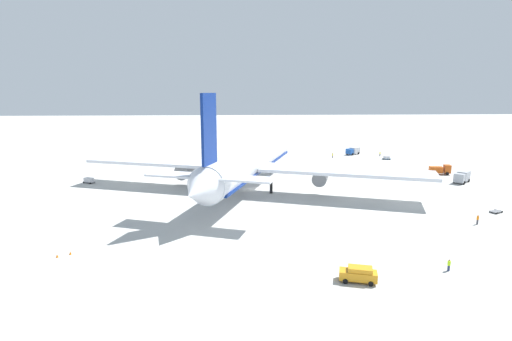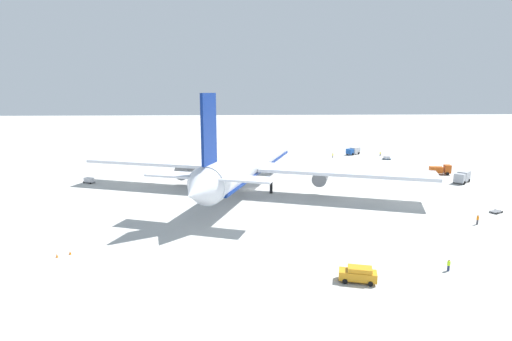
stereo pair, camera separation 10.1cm
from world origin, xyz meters
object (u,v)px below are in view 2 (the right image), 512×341
(baggage_cart_1, at_px, (387,158))
(service_truck_1, at_px, (440,170))
(ground_worker_3, at_px, (449,265))
(ground_worker_4, at_px, (333,155))
(ground_worker_1, at_px, (478,220))
(traffic_cone_4, at_px, (402,174))
(baggage_cart_2, at_px, (496,211))
(service_van, at_px, (358,274))
(baggage_cart_0, at_px, (89,180))
(ground_worker_2, at_px, (423,175))
(traffic_cone_0, at_px, (400,177))
(airliner, at_px, (250,162))
(service_truck_2, at_px, (353,151))
(traffic_cone_1, at_px, (185,159))
(traffic_cone_2, at_px, (70,253))
(service_truck_0, at_px, (462,177))
(ground_worker_0, at_px, (380,154))

(baggage_cart_1, bearing_deg, service_truck_1, -166.96)
(ground_worker_3, relative_size, ground_worker_4, 0.90)
(ground_worker_1, distance_m, traffic_cone_4, 43.64)
(baggage_cart_2, bearing_deg, service_van, 127.04)
(service_truck_1, bearing_deg, baggage_cart_0, 93.57)
(ground_worker_2, distance_m, traffic_cone_4, 6.34)
(service_truck_1, xyz_separation_m, traffic_cone_0, (-4.77, 13.60, -1.13))
(traffic_cone_0, bearing_deg, airliner, 104.43)
(ground_worker_2, relative_size, traffic_cone_4, 3.02)
(baggage_cart_0, relative_size, ground_worker_3, 2.18)
(traffic_cone_0, bearing_deg, ground_worker_2, -90.30)
(service_truck_2, xyz_separation_m, traffic_cone_1, (-9.07, 61.80, -1.18))
(airliner, bearing_deg, service_van, -166.25)
(traffic_cone_2, bearing_deg, service_truck_2, -37.27)
(service_truck_1, height_order, traffic_cone_2, service_truck_1)
(service_truck_2, distance_m, traffic_cone_1, 62.47)
(traffic_cone_1, bearing_deg, service_truck_0, -116.76)
(baggage_cart_2, bearing_deg, baggage_cart_0, 71.15)
(service_van, relative_size, traffic_cone_1, 9.02)
(traffic_cone_1, distance_m, traffic_cone_2, 81.32)
(service_truck_1, height_order, traffic_cone_0, service_truck_1)
(service_truck_1, height_order, baggage_cart_1, service_truck_1)
(service_van, xyz_separation_m, traffic_cone_0, (58.76, -29.80, -0.76))
(ground_worker_0, distance_m, traffic_cone_0, 38.56)
(traffic_cone_0, distance_m, traffic_cone_2, 84.45)
(ground_worker_1, height_order, traffic_cone_4, ground_worker_1)
(ground_worker_3, bearing_deg, traffic_cone_2, 81.19)
(service_truck_1, relative_size, ground_worker_1, 3.29)
(service_van, bearing_deg, ground_worker_3, -79.51)
(airliner, height_order, service_van, airliner)
(baggage_cart_1, relative_size, ground_worker_0, 2.12)
(baggage_cart_2, bearing_deg, ground_worker_1, 129.97)
(service_van, xyz_separation_m, baggage_cart_2, (27.08, -35.88, -0.77))
(service_truck_1, xyz_separation_m, traffic_cone_4, (0.37, 10.89, -1.13))
(service_truck_0, distance_m, baggage_cart_1, 36.66)
(service_truck_0, xyz_separation_m, traffic_cone_1, (38.59, 76.52, -1.32))
(airliner, bearing_deg, baggage_cart_0, 77.18)
(service_truck_2, distance_m, service_van, 104.74)
(airliner, xyz_separation_m, service_truck_0, (4.92, -55.52, -5.37))
(service_truck_1, height_order, ground_worker_0, service_truck_1)
(ground_worker_3, relative_size, traffic_cone_2, 2.93)
(ground_worker_0, height_order, traffic_cone_2, ground_worker_0)
(service_truck_0, relative_size, traffic_cone_2, 10.87)
(baggage_cart_0, bearing_deg, traffic_cone_4, -85.74)
(service_truck_1, relative_size, ground_worker_0, 3.62)
(ground_worker_3, bearing_deg, baggage_cart_1, -15.79)
(airliner, bearing_deg, traffic_cone_1, 25.76)
(service_truck_1, height_order, service_van, service_truck_1)
(service_truck_0, relative_size, service_van, 1.21)
(service_truck_1, bearing_deg, traffic_cone_0, 109.31)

